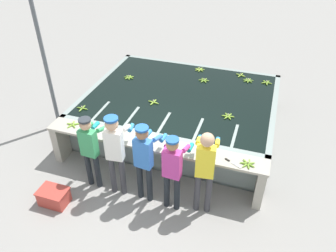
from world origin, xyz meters
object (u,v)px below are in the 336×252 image
at_px(banana_bunch_floating_1, 129,77).
at_px(banana_bunch_ledge_1, 87,126).
at_px(banana_bunch_ledge_0, 248,164).
at_px(worker_0, 90,146).
at_px(banana_bunch_floating_5, 204,80).
at_px(worker_1, 115,148).
at_px(knife_0, 230,162).
at_px(banana_bunch_floating_3, 241,75).
at_px(banana_bunch_floating_4, 82,108).
at_px(crate, 54,197).
at_px(support_post_left, 46,68).
at_px(banana_bunch_floating_0, 248,80).
at_px(worker_4, 205,165).
at_px(banana_bunch_ledge_2, 73,125).
at_px(banana_bunch_floating_7, 200,69).
at_px(banana_bunch_floating_8, 267,83).
at_px(worker_2, 144,156).
at_px(banana_bunch_floating_6, 153,102).
at_px(banana_bunch_floating_2, 228,116).

height_order(banana_bunch_floating_1, banana_bunch_ledge_1, banana_bunch_ledge_1).
bearing_deg(banana_bunch_floating_1, banana_bunch_ledge_0, -35.96).
distance_m(worker_0, banana_bunch_floating_5, 3.66).
height_order(worker_1, knife_0, worker_1).
bearing_deg(banana_bunch_floating_3, banana_bunch_floating_4, -138.26).
height_order(crate, support_post_left, support_post_left).
distance_m(banana_bunch_floating_0, banana_bunch_ledge_1, 4.26).
distance_m(banana_bunch_floating_0, banana_bunch_floating_3, 0.34).
height_order(worker_4, banana_bunch_ledge_2, worker_4).
bearing_deg(banana_bunch_floating_4, banana_bunch_floating_7, 54.13).
height_order(worker_1, banana_bunch_floating_8, worker_1).
distance_m(worker_0, worker_4, 2.20).
xyz_separation_m(banana_bunch_floating_4, banana_bunch_floating_5, (2.28, 2.19, -0.00)).
bearing_deg(worker_1, banana_bunch_ledge_2, 155.03).
relative_size(worker_2, banana_bunch_floating_0, 5.98).
relative_size(banana_bunch_floating_1, banana_bunch_floating_6, 1.00).
relative_size(worker_2, banana_bunch_floating_6, 5.95).
relative_size(banana_bunch_floating_0, banana_bunch_floating_8, 1.02).
bearing_deg(banana_bunch_floating_4, banana_bunch_floating_8, 33.97).
bearing_deg(crate, banana_bunch_floating_5, 65.25).
bearing_deg(banana_bunch_floating_7, banana_bunch_floating_8, -6.77).
height_order(banana_bunch_floating_1, banana_bunch_ledge_0, banana_bunch_ledge_0).
height_order(worker_0, worker_1, worker_1).
bearing_deg(banana_bunch_floating_1, crate, -89.72).
bearing_deg(banana_bunch_floating_0, support_post_left, -153.44).
height_order(banana_bunch_floating_4, banana_bunch_ledge_0, banana_bunch_ledge_0).
xyz_separation_m(worker_0, banana_bunch_ledge_2, (-0.74, 0.56, -0.04)).
bearing_deg(banana_bunch_floating_2, banana_bunch_floating_8, 70.38).
bearing_deg(worker_4, banana_bunch_ledge_1, 167.47).
bearing_deg(banana_bunch_floating_3, worker_4, -90.81).
relative_size(banana_bunch_floating_4, crate, 0.51).
xyz_separation_m(worker_0, banana_bunch_floating_7, (1.14, 3.98, -0.04)).
height_order(banana_bunch_floating_6, banana_bunch_ledge_0, banana_bunch_ledge_0).
distance_m(banana_bunch_floating_6, banana_bunch_ledge_1, 1.64).
relative_size(worker_2, crate, 3.05).
xyz_separation_m(worker_1, banana_bunch_floating_0, (1.93, 3.77, -0.16)).
relative_size(worker_1, banana_bunch_floating_7, 6.28).
height_order(worker_2, banana_bunch_ledge_0, worker_2).
distance_m(banana_bunch_floating_1, banana_bunch_floating_2, 2.97).
bearing_deg(knife_0, banana_bunch_floating_8, 83.68).
height_order(banana_bunch_floating_0, banana_bunch_floating_1, same).
distance_m(banana_bunch_floating_3, banana_bunch_floating_6, 2.66).
height_order(banana_bunch_floating_2, banana_bunch_ledge_0, banana_bunch_ledge_0).
bearing_deg(banana_bunch_ledge_2, banana_bunch_floating_8, 41.08).
relative_size(banana_bunch_ledge_2, crate, 0.50).
relative_size(banana_bunch_ledge_2, support_post_left, 0.09).
bearing_deg(worker_4, banana_bunch_ledge_0, 32.59).
xyz_separation_m(worker_2, banana_bunch_ledge_0, (1.77, 0.49, -0.09)).
bearing_deg(banana_bunch_ledge_2, banana_bunch_floating_3, 48.91).
bearing_deg(knife_0, worker_4, -132.87).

